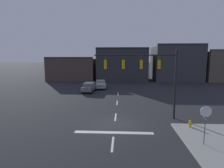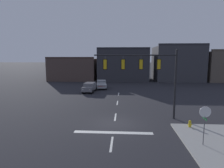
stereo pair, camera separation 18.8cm
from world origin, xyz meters
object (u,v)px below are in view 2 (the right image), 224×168
stop_sign (205,116)px  fire_hydrant (190,125)px  car_lot_middle (90,87)px  signal_mast_near_side (148,70)px  car_lot_nearside (101,84)px

stop_sign → fire_hydrant: (0.23, 3.28, -1.82)m
stop_sign → fire_hydrant: 3.75m
car_lot_middle → fire_hydrant: (11.60, -16.46, -0.53)m
car_lot_middle → fire_hydrant: car_lot_middle is taller
signal_mast_near_side → car_lot_nearside: signal_mast_near_side is taller
car_lot_middle → fire_hydrant: size_ratio=6.06×
signal_mast_near_side → fire_hydrant: size_ratio=10.53×
car_lot_nearside → fire_hydrant: bearing=-63.7°
signal_mast_near_side → car_lot_nearside: size_ratio=1.71×
car_lot_nearside → car_lot_middle: 4.02m
car_lot_nearside → stop_sign: bearing=-67.5°
signal_mast_near_side → car_lot_middle: bearing=120.3°
car_lot_nearside → fire_hydrant: car_lot_nearside is taller
car_lot_nearside → car_lot_middle: bearing=-114.5°
car_lot_nearside → car_lot_middle: (-1.66, -3.66, 0.00)m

